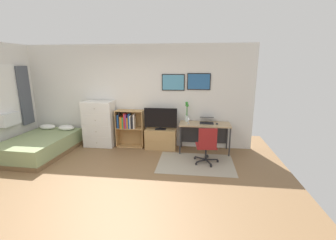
# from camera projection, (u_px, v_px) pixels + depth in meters

# --- Properties ---
(ground_plane) EXTENTS (7.20, 7.20, 0.00)m
(ground_plane) POSITION_uv_depth(u_px,v_px,m) (105.00, 188.00, 4.21)
(ground_plane) COLOR brown
(wall_back_with_posters) EXTENTS (6.12, 0.09, 2.70)m
(wall_back_with_posters) POSITION_uv_depth(u_px,v_px,m) (137.00, 96.00, 6.23)
(wall_back_with_posters) COLOR silver
(wall_back_with_posters) RESTS_ON ground_plane
(area_rug) EXTENTS (1.70, 1.20, 0.01)m
(area_rug) POSITION_uv_depth(u_px,v_px,m) (196.00, 163.00, 5.26)
(area_rug) COLOR #9E937F
(area_rug) RESTS_ON ground_plane
(bed) EXTENTS (1.35, 1.98, 0.57)m
(bed) POSITION_uv_depth(u_px,v_px,m) (41.00, 145.00, 5.77)
(bed) COLOR brown
(bed) RESTS_ON ground_plane
(dresser) EXTENTS (0.80, 0.46, 1.24)m
(dresser) POSITION_uv_depth(u_px,v_px,m) (99.00, 124.00, 6.26)
(dresser) COLOR white
(dresser) RESTS_ON ground_plane
(bookshelf) EXTENTS (0.74, 0.30, 1.00)m
(bookshelf) POSITION_uv_depth(u_px,v_px,m) (128.00, 125.00, 6.23)
(bookshelf) COLOR tan
(bookshelf) RESTS_ON ground_plane
(tv_stand) EXTENTS (0.80, 0.41, 0.53)m
(tv_stand) POSITION_uv_depth(u_px,v_px,m) (161.00, 139.00, 6.15)
(tv_stand) COLOR tan
(tv_stand) RESTS_ON ground_plane
(television) EXTENTS (0.86, 0.16, 0.57)m
(television) POSITION_uv_depth(u_px,v_px,m) (161.00, 119.00, 6.00)
(television) COLOR black
(television) RESTS_ON tv_stand
(desk) EXTENTS (1.26, 0.57, 0.74)m
(desk) POSITION_uv_depth(u_px,v_px,m) (205.00, 128.00, 5.93)
(desk) COLOR tan
(desk) RESTS_ON ground_plane
(office_chair) EXTENTS (0.57, 0.58, 0.86)m
(office_chair) POSITION_uv_depth(u_px,v_px,m) (207.00, 145.00, 5.14)
(office_chair) COLOR #232326
(office_chair) RESTS_ON ground_plane
(laptop) EXTENTS (0.36, 0.38, 0.15)m
(laptop) POSITION_uv_depth(u_px,v_px,m) (207.00, 120.00, 5.89)
(laptop) COLOR #333338
(laptop) RESTS_ON desk
(computer_mouse) EXTENTS (0.06, 0.10, 0.03)m
(computer_mouse) POSITION_uv_depth(u_px,v_px,m) (217.00, 124.00, 5.75)
(computer_mouse) COLOR #262628
(computer_mouse) RESTS_ON desk
(bamboo_vase) EXTENTS (0.09, 0.09, 0.52)m
(bamboo_vase) POSITION_uv_depth(u_px,v_px,m) (187.00, 112.00, 5.97)
(bamboo_vase) COLOR silver
(bamboo_vase) RESTS_ON desk
(wine_glass) EXTENTS (0.07, 0.07, 0.18)m
(wine_glass) POSITION_uv_depth(u_px,v_px,m) (189.00, 119.00, 5.77)
(wine_glass) COLOR silver
(wine_glass) RESTS_ON desk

